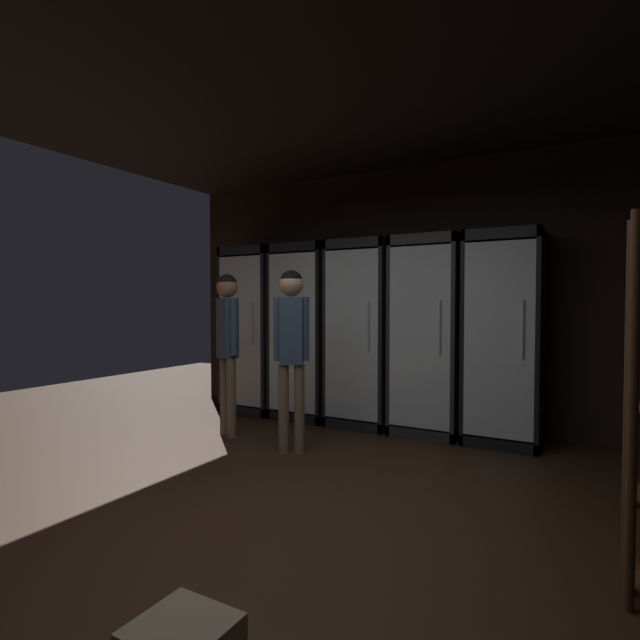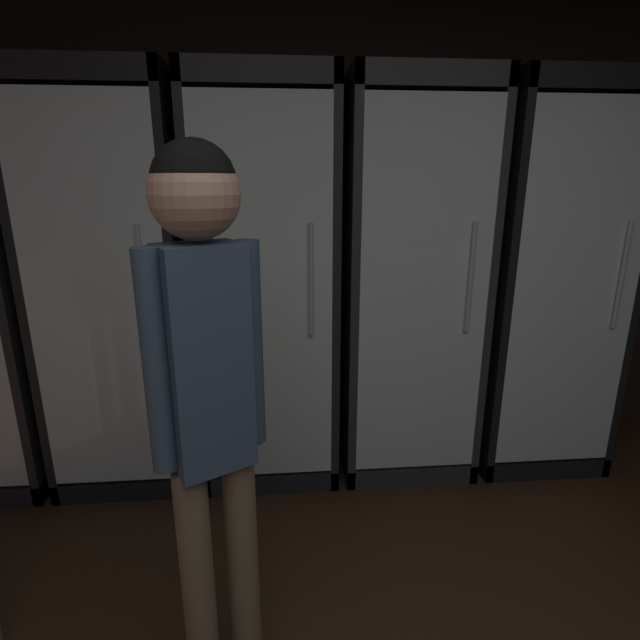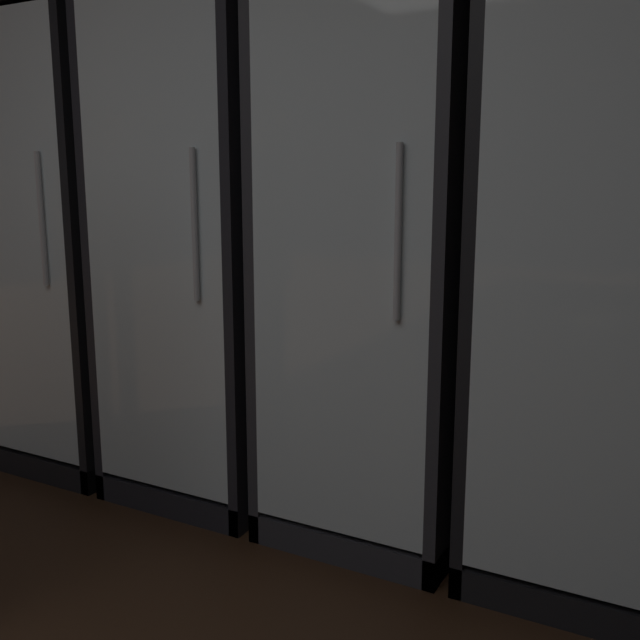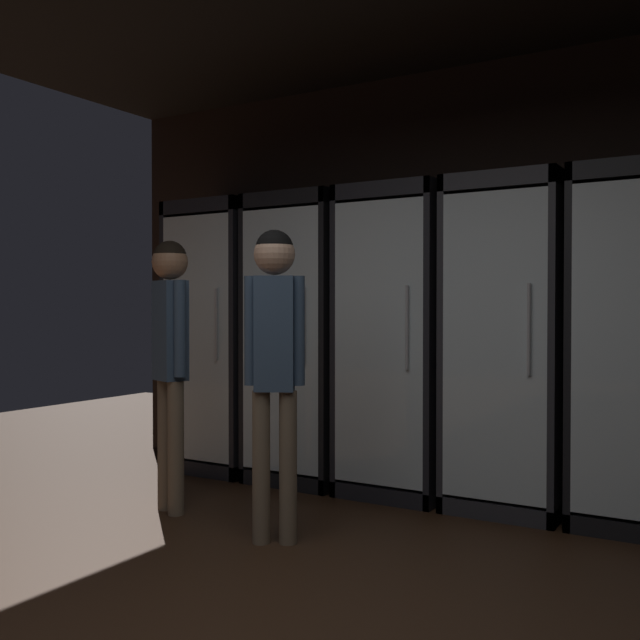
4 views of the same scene
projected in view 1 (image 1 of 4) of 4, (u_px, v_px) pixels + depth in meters
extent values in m
plane|color=#352114|center=(254.00, 539.00, 2.76)|extent=(12.00, 12.00, 0.00)
cube|color=black|center=(423.00, 295.00, 5.35)|extent=(6.00, 0.06, 2.80)
cube|color=black|center=(337.00, 92.00, 3.53)|extent=(6.00, 8.00, 0.06)
cube|color=black|center=(269.00, 329.00, 6.28)|extent=(0.68, 0.04, 1.98)
cube|color=black|center=(235.00, 329.00, 6.19)|extent=(0.04, 0.61, 1.98)
cube|color=black|center=(277.00, 331.00, 5.88)|extent=(0.04, 0.61, 1.98)
cube|color=black|center=(255.00, 253.00, 6.00)|extent=(0.68, 0.61, 0.10)
cube|color=black|center=(256.00, 406.00, 6.07)|extent=(0.68, 0.61, 0.10)
cube|color=white|center=(267.00, 329.00, 6.25)|extent=(0.60, 0.02, 1.74)
cube|color=silver|center=(240.00, 331.00, 5.78)|extent=(0.60, 0.02, 1.74)
cylinder|color=#B2B2B7|center=(253.00, 323.00, 5.65)|extent=(0.02, 0.02, 0.50)
cube|color=silver|center=(256.00, 401.00, 6.06)|extent=(0.58, 0.53, 0.02)
cylinder|color=gray|center=(246.00, 391.00, 6.12)|extent=(0.08, 0.08, 0.21)
cylinder|color=gray|center=(246.00, 379.00, 6.12)|extent=(0.03, 0.03, 0.07)
cylinder|color=beige|center=(246.00, 393.00, 6.12)|extent=(0.08, 0.08, 0.06)
cylinder|color=black|center=(265.00, 392.00, 5.97)|extent=(0.08, 0.08, 0.22)
cylinder|color=black|center=(265.00, 380.00, 5.97)|extent=(0.02, 0.02, 0.08)
cylinder|color=#2D2D33|center=(265.00, 393.00, 5.97)|extent=(0.08, 0.08, 0.07)
cube|color=silver|center=(255.00, 366.00, 6.05)|extent=(0.58, 0.53, 0.02)
cylinder|color=black|center=(247.00, 355.00, 6.14)|extent=(0.07, 0.07, 0.23)
cylinder|color=black|center=(247.00, 342.00, 6.13)|extent=(0.02, 0.02, 0.07)
cylinder|color=tan|center=(247.00, 357.00, 6.14)|extent=(0.07, 0.07, 0.07)
cylinder|color=black|center=(263.00, 358.00, 5.95)|extent=(0.07, 0.07, 0.19)
cylinder|color=black|center=(263.00, 347.00, 5.94)|extent=(0.03, 0.03, 0.08)
cylinder|color=white|center=(263.00, 358.00, 5.95)|extent=(0.07, 0.07, 0.07)
cube|color=silver|center=(255.00, 330.00, 6.03)|extent=(0.58, 0.53, 0.02)
cylinder|color=#336B38|center=(243.00, 322.00, 6.15)|extent=(0.07, 0.07, 0.19)
cylinder|color=#336B38|center=(242.00, 310.00, 6.15)|extent=(0.03, 0.03, 0.10)
cylinder|color=beige|center=(243.00, 322.00, 6.15)|extent=(0.07, 0.07, 0.07)
cylinder|color=black|center=(250.00, 321.00, 6.07)|extent=(0.07, 0.07, 0.20)
cylinder|color=black|center=(250.00, 310.00, 6.06)|extent=(0.02, 0.02, 0.07)
cylinder|color=tan|center=(250.00, 322.00, 6.07)|extent=(0.07, 0.07, 0.07)
cylinder|color=#194723|center=(261.00, 321.00, 6.01)|extent=(0.06, 0.06, 0.22)
cylinder|color=#194723|center=(261.00, 308.00, 6.01)|extent=(0.02, 0.02, 0.09)
cylinder|color=beige|center=(261.00, 322.00, 6.01)|extent=(0.06, 0.06, 0.07)
cylinder|color=#194723|center=(271.00, 321.00, 5.93)|extent=(0.08, 0.08, 0.21)
cylinder|color=#194723|center=(271.00, 309.00, 5.92)|extent=(0.03, 0.03, 0.09)
cylinder|color=tan|center=(271.00, 323.00, 5.93)|extent=(0.08, 0.08, 0.07)
cube|color=silver|center=(255.00, 295.00, 6.02)|extent=(0.58, 0.53, 0.02)
cylinder|color=black|center=(241.00, 285.00, 6.12)|extent=(0.07, 0.07, 0.23)
cylinder|color=black|center=(241.00, 272.00, 6.11)|extent=(0.02, 0.02, 0.07)
cylinder|color=beige|center=(241.00, 284.00, 6.12)|extent=(0.07, 0.07, 0.08)
cylinder|color=#336B38|center=(252.00, 286.00, 6.09)|extent=(0.07, 0.07, 0.20)
cylinder|color=#336B38|center=(252.00, 275.00, 6.09)|extent=(0.02, 0.02, 0.08)
cylinder|color=#B2332D|center=(252.00, 286.00, 6.09)|extent=(0.08, 0.08, 0.08)
cylinder|color=black|center=(260.00, 285.00, 5.99)|extent=(0.07, 0.07, 0.22)
cylinder|color=black|center=(259.00, 272.00, 5.98)|extent=(0.02, 0.02, 0.09)
cylinder|color=white|center=(260.00, 285.00, 5.99)|extent=(0.07, 0.07, 0.08)
cylinder|color=#194723|center=(267.00, 285.00, 5.87)|extent=(0.06, 0.06, 0.21)
cylinder|color=#194723|center=(267.00, 272.00, 5.86)|extent=(0.02, 0.02, 0.08)
cylinder|color=white|center=(267.00, 288.00, 5.87)|extent=(0.07, 0.07, 0.07)
cube|color=black|center=(318.00, 330.00, 5.93)|extent=(0.68, 0.04, 1.98)
cube|color=black|center=(283.00, 331.00, 5.84)|extent=(0.04, 0.61, 1.98)
cube|color=black|center=(330.00, 332.00, 5.52)|extent=(0.04, 0.61, 1.98)
cube|color=black|center=(306.00, 249.00, 5.65)|extent=(0.68, 0.61, 0.10)
cube|color=black|center=(306.00, 413.00, 5.71)|extent=(0.68, 0.61, 0.10)
cube|color=white|center=(317.00, 330.00, 5.90)|extent=(0.60, 0.02, 1.74)
cube|color=silver|center=(292.00, 333.00, 5.42)|extent=(0.60, 0.02, 1.74)
cylinder|color=#B2B2B7|center=(307.00, 324.00, 5.30)|extent=(0.02, 0.02, 0.50)
cube|color=silver|center=(306.00, 407.00, 5.71)|extent=(0.58, 0.53, 0.02)
cylinder|color=#336B38|center=(295.00, 397.00, 5.75)|extent=(0.07, 0.07, 0.20)
cylinder|color=#336B38|center=(295.00, 385.00, 5.75)|extent=(0.02, 0.02, 0.07)
cylinder|color=#B2332D|center=(295.00, 398.00, 5.75)|extent=(0.07, 0.07, 0.06)
cylinder|color=#9EAD99|center=(318.00, 398.00, 5.67)|extent=(0.07, 0.07, 0.21)
cylinder|color=#9EAD99|center=(318.00, 385.00, 5.67)|extent=(0.03, 0.03, 0.08)
cylinder|color=tan|center=(318.00, 397.00, 5.67)|extent=(0.07, 0.07, 0.06)
cube|color=silver|center=(306.00, 369.00, 5.69)|extent=(0.58, 0.53, 0.02)
cylinder|color=#336B38|center=(292.00, 359.00, 5.78)|extent=(0.07, 0.07, 0.20)
cylinder|color=#336B38|center=(292.00, 347.00, 5.77)|extent=(0.02, 0.02, 0.08)
cylinder|color=tan|center=(292.00, 361.00, 5.78)|extent=(0.08, 0.08, 0.07)
cylinder|color=#194723|center=(305.00, 359.00, 5.67)|extent=(0.07, 0.07, 0.23)
cylinder|color=#194723|center=(305.00, 346.00, 5.67)|extent=(0.03, 0.03, 0.08)
cylinder|color=white|center=(305.00, 358.00, 5.67)|extent=(0.07, 0.07, 0.06)
cylinder|color=brown|center=(322.00, 360.00, 5.64)|extent=(0.06, 0.06, 0.21)
cylinder|color=brown|center=(322.00, 347.00, 5.63)|extent=(0.02, 0.02, 0.09)
cylinder|color=white|center=(322.00, 363.00, 5.64)|extent=(0.07, 0.07, 0.06)
cube|color=silver|center=(306.00, 332.00, 5.68)|extent=(0.58, 0.53, 0.02)
cylinder|color=brown|center=(297.00, 322.00, 5.79)|extent=(0.06, 0.06, 0.19)
cylinder|color=brown|center=(297.00, 310.00, 5.79)|extent=(0.02, 0.02, 0.09)
cylinder|color=beige|center=(297.00, 323.00, 5.79)|extent=(0.07, 0.07, 0.07)
cylinder|color=gray|center=(317.00, 323.00, 5.63)|extent=(0.07, 0.07, 0.19)
cylinder|color=gray|center=(317.00, 311.00, 5.63)|extent=(0.03, 0.03, 0.09)
cylinder|color=#B2332D|center=(317.00, 325.00, 5.63)|extent=(0.08, 0.08, 0.07)
cube|color=silver|center=(306.00, 294.00, 5.67)|extent=(0.58, 0.53, 0.02)
cylinder|color=brown|center=(293.00, 285.00, 5.69)|extent=(0.08, 0.08, 0.21)
cylinder|color=brown|center=(293.00, 272.00, 5.69)|extent=(0.02, 0.02, 0.08)
cylinder|color=#2D2D33|center=(293.00, 284.00, 5.69)|extent=(0.08, 0.08, 0.05)
cylinder|color=black|center=(319.00, 284.00, 5.62)|extent=(0.06, 0.06, 0.22)
cylinder|color=black|center=(319.00, 271.00, 5.62)|extent=(0.02, 0.02, 0.08)
cylinder|color=tan|center=(319.00, 286.00, 5.62)|extent=(0.06, 0.06, 0.08)
cube|color=black|center=(374.00, 332.00, 5.57)|extent=(0.68, 0.04, 1.98)
cube|color=black|center=(337.00, 333.00, 5.48)|extent=(0.04, 0.61, 1.98)
cube|color=black|center=(391.00, 334.00, 5.17)|extent=(0.04, 0.61, 1.98)
cube|color=black|center=(363.00, 246.00, 5.29)|extent=(0.68, 0.61, 0.10)
cube|color=black|center=(363.00, 420.00, 5.36)|extent=(0.68, 0.61, 0.10)
cube|color=white|center=(372.00, 332.00, 5.55)|extent=(0.60, 0.02, 1.74)
cube|color=silver|center=(351.00, 335.00, 5.07)|extent=(0.60, 0.02, 1.74)
cylinder|color=#B2B2B7|center=(368.00, 326.00, 4.95)|extent=(0.02, 0.02, 0.50)
cube|color=silver|center=(363.00, 414.00, 5.35)|extent=(0.58, 0.53, 0.02)
cylinder|color=#9EAD99|center=(346.00, 402.00, 5.47)|extent=(0.06, 0.06, 0.19)
cylinder|color=#9EAD99|center=(346.00, 390.00, 5.46)|extent=(0.02, 0.02, 0.08)
cylinder|color=tan|center=(346.00, 403.00, 5.47)|extent=(0.07, 0.07, 0.06)
cylinder|color=gray|center=(358.00, 401.00, 5.42)|extent=(0.07, 0.07, 0.23)
cylinder|color=gray|center=(358.00, 386.00, 5.42)|extent=(0.02, 0.02, 0.10)
cylinder|color=#2D2D33|center=(358.00, 401.00, 5.42)|extent=(0.07, 0.07, 0.09)
cylinder|color=black|center=(368.00, 404.00, 5.29)|extent=(0.08, 0.08, 0.22)
cylinder|color=black|center=(369.00, 390.00, 5.28)|extent=(0.03, 0.03, 0.08)
cylinder|color=tan|center=(368.00, 405.00, 5.29)|extent=(0.08, 0.08, 0.07)
cylinder|color=#194723|center=(379.00, 406.00, 5.20)|extent=(0.07, 0.07, 0.20)
cylinder|color=#194723|center=(379.00, 393.00, 5.20)|extent=(0.02, 0.02, 0.08)
cylinder|color=#2D2D33|center=(379.00, 408.00, 5.20)|extent=(0.07, 0.07, 0.07)
cube|color=silver|center=(363.00, 374.00, 5.34)|extent=(0.58, 0.53, 0.02)
cylinder|color=#9EAD99|center=(344.00, 363.00, 5.41)|extent=(0.08, 0.08, 0.21)
cylinder|color=#9EAD99|center=(344.00, 350.00, 5.40)|extent=(0.02, 0.02, 0.07)
cylinder|color=beige|center=(344.00, 362.00, 5.41)|extent=(0.08, 0.08, 0.05)
cylinder|color=black|center=(358.00, 362.00, 5.40)|extent=(0.08, 0.08, 0.24)
cylinder|color=black|center=(358.00, 346.00, 5.39)|extent=(0.03, 0.03, 0.10)
cylinder|color=#2D2D33|center=(358.00, 363.00, 5.40)|extent=(0.08, 0.08, 0.08)
cylinder|color=black|center=(369.00, 363.00, 5.28)|extent=(0.07, 0.07, 0.23)
cylinder|color=black|center=(369.00, 348.00, 5.27)|extent=(0.03, 0.03, 0.09)
cylinder|color=#2D2D33|center=(369.00, 366.00, 5.28)|extent=(0.07, 0.07, 0.07)
cylinder|color=#336B38|center=(382.00, 364.00, 5.23)|extent=(0.06, 0.06, 0.22)
cylinder|color=#336B38|center=(382.00, 350.00, 5.22)|extent=(0.02, 0.02, 0.07)
cylinder|color=tan|center=(382.00, 366.00, 5.23)|extent=(0.07, 0.07, 0.08)
cube|color=silver|center=(363.00, 334.00, 5.33)|extent=(0.58, 0.53, 0.02)
cylinder|color=black|center=(348.00, 322.00, 5.43)|extent=(0.07, 0.07, 0.23)
cylinder|color=black|center=(348.00, 308.00, 5.42)|extent=(0.02, 0.02, 0.07)
cylinder|color=#B2332D|center=(348.00, 323.00, 5.43)|extent=(0.08, 0.08, 0.08)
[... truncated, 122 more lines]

